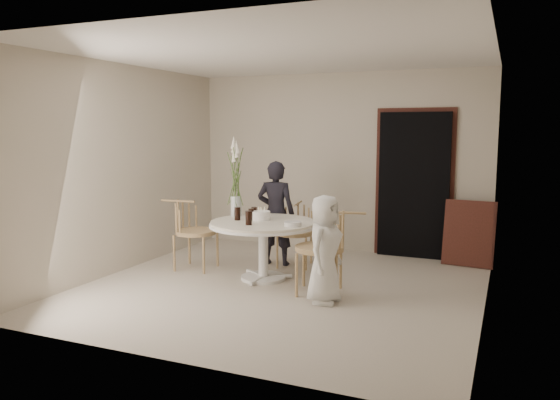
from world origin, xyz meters
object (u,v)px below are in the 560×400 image
at_px(chair_right, 331,240).
at_px(birthday_cake, 261,216).
at_px(table, 263,230).
at_px(flower_vase, 236,178).
at_px(boy, 325,249).
at_px(chair_far, 296,225).
at_px(girl, 276,213).
at_px(chair_left, 187,224).

height_order(chair_right, birthday_cake, chair_right).
distance_m(table, flower_vase, 0.82).
relative_size(table, birthday_cake, 5.74).
bearing_deg(boy, table, 64.00).
bearing_deg(table, chair_right, -14.43).
height_order(table, chair_far, chair_far).
bearing_deg(table, boy, -30.10).
bearing_deg(chair_right, girl, -141.96).
relative_size(chair_far, chair_right, 0.89).
relative_size(table, flower_vase, 1.27).
relative_size(girl, flower_vase, 1.37).
bearing_deg(chair_left, flower_vase, -83.34).
xyz_separation_m(chair_left, boy, (2.16, -0.67, -0.02)).
xyz_separation_m(chair_far, girl, (-0.25, -0.13, 0.17)).
xyz_separation_m(table, girl, (-0.15, 0.75, 0.10)).
xyz_separation_m(boy, birthday_cake, (-1.06, 0.66, 0.20)).
height_order(chair_far, chair_right, chair_right).
xyz_separation_m(table, chair_right, (0.96, -0.25, 0.00)).
relative_size(chair_left, girl, 0.65).
bearing_deg(flower_vase, birthday_cake, -19.35).
height_order(chair_far, chair_left, chair_left).
xyz_separation_m(table, birthday_cake, (-0.07, 0.09, 0.17)).
height_order(table, chair_right, chair_right).
relative_size(chair_far, boy, 0.73).
height_order(table, flower_vase, flower_vase).
distance_m(chair_left, flower_vase, 0.93).
bearing_deg(chair_far, flower_vase, -142.21).
bearing_deg(flower_vase, chair_right, -18.32).
bearing_deg(boy, chair_left, 76.84).
xyz_separation_m(chair_left, girl, (1.01, 0.65, 0.12)).
bearing_deg(girl, chair_left, 25.11).
height_order(chair_left, flower_vase, flower_vase).
height_order(chair_far, girl, girl).
distance_m(chair_left, girl, 1.21).
bearing_deg(girl, birthday_cake, 89.42).
relative_size(chair_far, chair_left, 0.92).
relative_size(chair_right, boy, 0.82).
bearing_deg(chair_right, birthday_cake, -118.01).
relative_size(table, chair_left, 1.44).
height_order(table, girl, girl).
height_order(chair_left, girl, girl).
distance_m(chair_right, girl, 1.50).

